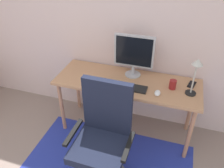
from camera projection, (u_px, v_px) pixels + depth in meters
The scene contains 9 objects.
wall_back at pixel (93, 16), 2.65m from camera, with size 6.00×0.10×2.60m, color beige.
desk at pixel (127, 87), 2.59m from camera, with size 1.61×0.58×0.73m.
monitor at pixel (134, 53), 2.50m from camera, with size 0.44×0.18×0.49m.
keyboard at pixel (127, 87), 2.44m from camera, with size 0.43×0.13×0.02m, color black.
computer_mouse at pixel (157, 93), 2.33m from camera, with size 0.06×0.10×0.03m, color white.
coffee_cup at pixel (173, 84), 2.40m from camera, with size 0.07×0.07×0.10m, color maroon.
cell_phone at pixel (192, 84), 2.48m from camera, with size 0.07×0.14×0.01m, color black.
desk_lamp at pixel (196, 70), 2.20m from camera, with size 0.11×0.11×0.40m.
office_chair at pixel (103, 145), 2.14m from camera, with size 0.56×0.53×1.09m.
Camera 1 is at (1.01, -0.25, 2.13)m, focal length 36.73 mm.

